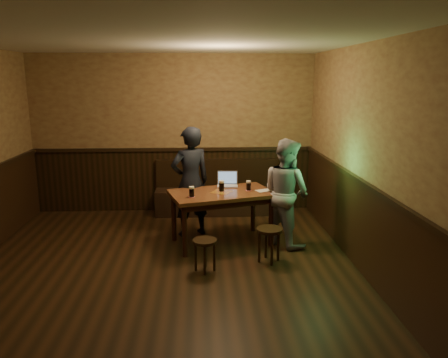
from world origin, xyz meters
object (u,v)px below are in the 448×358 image
person_suit (190,182)px  pint_left (192,192)px  bench (218,196)px  pint_right (249,186)px  person_grey (286,192)px  pub_table (222,199)px  pint_mid (222,186)px  stool_right (269,235)px  stool_left (205,246)px  laptop (227,182)px

person_suit → pint_left: bearing=69.7°
bench → pint_left: size_ratio=14.70×
pint_right → person_suit: person_suit is taller
person_suit → person_grey: bearing=138.7°
pint_right → person_grey: bearing=-15.2°
pub_table → person_suit: size_ratio=0.96×
pint_mid → person_suit: bearing=142.8°
bench → pint_left: (-0.43, -1.75, 0.54)m
stool_right → pint_mid: bearing=128.0°
pint_right → pub_table: bearing=-170.5°
pint_left → person_suit: person_suit is taller
stool_left → person_grey: person_grey is taller
pub_table → stool_right: size_ratio=3.51×
stool_left → pint_mid: pint_mid is taller
person_suit → pub_table: bearing=117.1°
stool_right → bench: bearing=104.9°
bench → person_suit: size_ratio=1.31×
person_suit → laptop: bearing=155.8°
stool_right → laptop: laptop is taller
pint_left → person_grey: size_ratio=0.10×
stool_right → pint_right: pint_right is taller
stool_left → pint_left: bearing=103.4°
stool_left → pint_left: 0.90m
pint_right → person_grey: (0.53, -0.14, -0.07)m
stool_right → pint_right: bearing=103.7°
bench → stool_left: bench is taller
pint_mid → pint_right: 0.40m
stool_left → pub_table: bearing=75.1°
laptop → person_suit: bearing=-178.2°
pint_left → pint_mid: size_ratio=0.93×
laptop → person_suit: (-0.56, 0.01, 0.01)m
stool_right → laptop: bearing=113.9°
pint_right → person_suit: size_ratio=0.09×
stool_right → pint_right: (-0.19, 0.78, 0.48)m
pint_left → laptop: laptop is taller
stool_right → person_suit: (-1.04, 1.10, 0.47)m
pint_mid → person_suit: size_ratio=0.10×
pint_mid → person_grey: person_grey is taller
person_suit → bench: bearing=-135.2°
person_suit → person_grey: 1.46m
pub_table → person_grey: size_ratio=1.04×
bench → pint_left: bearing=-103.7°
person_grey → person_suit: bearing=38.8°
stool_left → pint_mid: bearing=75.5°
bench → pint_right: bench is taller
stool_left → pint_left: size_ratio=2.77×
pub_table → stool_left: 1.05m
pint_left → pint_mid: (0.43, 0.29, 0.01)m
bench → pint_left: 1.87m
bench → laptop: size_ratio=6.89×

